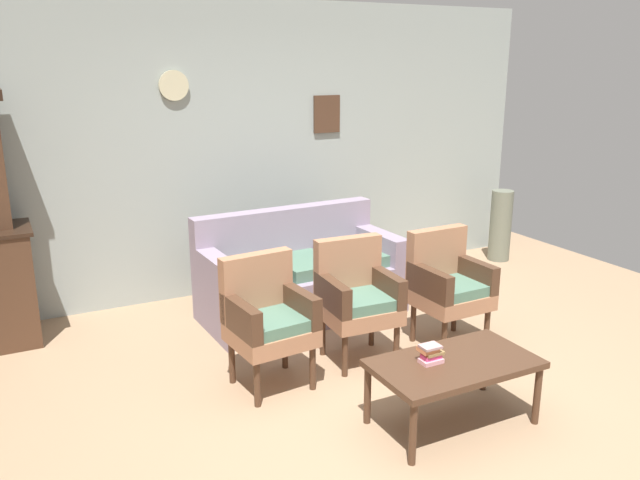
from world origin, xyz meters
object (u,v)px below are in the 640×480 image
at_px(floral_couch, 300,278).
at_px(armchair_by_doorway, 357,295).
at_px(coffee_table, 454,367).
at_px(armchair_near_couch_end, 267,316).
at_px(armchair_near_cabinet, 448,283).
at_px(floor_vase_by_wall, 501,225).
at_px(book_stack_on_table, 430,353).

bearing_deg(floral_couch, armchair_by_doorway, -90.10).
bearing_deg(coffee_table, armchair_near_couch_end, 129.10).
height_order(armchair_near_cabinet, floor_vase_by_wall, armchair_near_cabinet).
distance_m(floral_couch, armchair_by_doorway, 1.00).
bearing_deg(floor_vase_by_wall, coffee_table, -136.53).
height_order(armchair_near_couch_end, coffee_table, armchair_near_couch_end).
relative_size(floral_couch, book_stack_on_table, 12.30).
bearing_deg(armchair_near_cabinet, coffee_table, -125.86).
bearing_deg(book_stack_on_table, armchair_by_doorway, 85.47).
height_order(armchair_by_doorway, armchair_near_cabinet, same).
distance_m(armchair_near_cabinet, coffee_table, 1.21).
bearing_deg(armchair_near_couch_end, floral_couch, 55.00).
bearing_deg(armchair_near_couch_end, armchair_by_doorway, 5.76).
relative_size(armchair_near_couch_end, coffee_table, 0.90).
xyz_separation_m(armchair_near_couch_end, armchair_by_doorway, (0.74, 0.07, 0.00)).
bearing_deg(book_stack_on_table, floor_vase_by_wall, 41.34).
xyz_separation_m(coffee_table, book_stack_on_table, (-0.14, 0.05, 0.10)).
height_order(armchair_near_couch_end, book_stack_on_table, armchair_near_couch_end).
distance_m(armchair_by_doorway, armchair_near_cabinet, 0.77).
bearing_deg(floor_vase_by_wall, armchair_near_couch_end, -156.53).
distance_m(book_stack_on_table, floor_vase_by_wall, 3.66).
relative_size(floral_couch, armchair_near_cabinet, 1.95).
distance_m(floral_couch, armchair_near_couch_end, 1.31).
xyz_separation_m(armchair_near_couch_end, coffee_table, (0.80, -0.99, -0.12)).
distance_m(armchair_near_couch_end, coffee_table, 1.28).
height_order(floral_couch, armchair_near_cabinet, same).
relative_size(floral_couch, floor_vase_by_wall, 2.23).
distance_m(coffee_table, book_stack_on_table, 0.18).
height_order(floral_couch, armchair_near_couch_end, same).
relative_size(armchair_by_doorway, floor_vase_by_wall, 1.15).
bearing_deg(floor_vase_by_wall, armchair_by_doorway, -152.22).
relative_size(armchair_by_doorway, coffee_table, 0.90).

